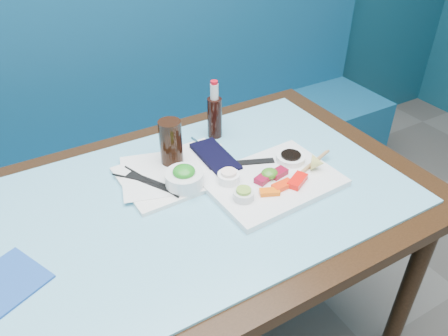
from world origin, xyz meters
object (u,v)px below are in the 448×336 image
sashimi_plate (272,181)px  cola_glass (171,142)px  dining_table (195,219)px  cola_bottle_body (215,118)px  serving_tray (177,173)px  blue_napkin (6,282)px  seaweed_bowl (184,179)px  booth_bench (117,162)px

sashimi_plate → cola_glass: cola_glass is taller
dining_table → cola_bottle_body: 0.38m
serving_tray → blue_napkin: (-0.52, -0.19, -0.00)m
cola_glass → blue_napkin: 0.59m
sashimi_plate → blue_napkin: bearing=176.9°
dining_table → cola_glass: cola_glass is taller
dining_table → blue_napkin: bearing=-172.7°
seaweed_bowl → cola_glass: size_ratio=0.78×
cola_bottle_body → blue_napkin: bearing=-155.9°
booth_bench → seaweed_bowl: 0.90m
blue_napkin → seaweed_bowl: bearing=12.2°
serving_tray → cola_glass: bearing=78.1°
cola_bottle_body → blue_napkin: size_ratio=0.91×
dining_table → serving_tray: 0.15m
booth_bench → blue_napkin: 1.11m
cola_glass → seaweed_bowl: bearing=-98.7°
dining_table → seaweed_bowl: (-0.01, 0.04, 0.13)m
dining_table → cola_glass: (0.01, 0.17, 0.18)m
serving_tray → blue_napkin: serving_tray is taller
cola_bottle_body → dining_table: bearing=-129.5°
booth_bench → seaweed_bowl: (-0.01, -0.80, 0.42)m
serving_tray → blue_napkin: size_ratio=2.17×
cola_bottle_body → cola_glass: bearing=-156.3°
sashimi_plate → cola_bottle_body: bearing=89.0°
cola_bottle_body → sashimi_plate: bearing=-88.0°
booth_bench → dining_table: (0.00, -0.84, 0.29)m
dining_table → seaweed_bowl: size_ratio=12.34×
cola_bottle_body → blue_napkin: (-0.74, -0.33, -0.07)m
booth_bench → cola_bottle_body: booth_bench is taller
cola_glass → serving_tray: bearing=-100.3°
dining_table → serving_tray: (0.00, 0.12, 0.10)m
sashimi_plate → seaweed_bowl: seaweed_bowl is taller
serving_tray → cola_glass: size_ratio=2.35×
sashimi_plate → cola_glass: (-0.22, 0.24, 0.08)m
sashimi_plate → booth_bench: bearing=101.2°
serving_tray → cola_bottle_body: (0.22, 0.14, 0.07)m
sashimi_plate → cola_glass: bearing=128.9°
sashimi_plate → blue_napkin: (-0.75, 0.00, -0.01)m
blue_napkin → cola_bottle_body: bearing=24.1°
booth_bench → cola_glass: bearing=-88.9°
booth_bench → blue_napkin: booth_bench is taller
cola_glass → blue_napkin: (-0.53, -0.24, -0.08)m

